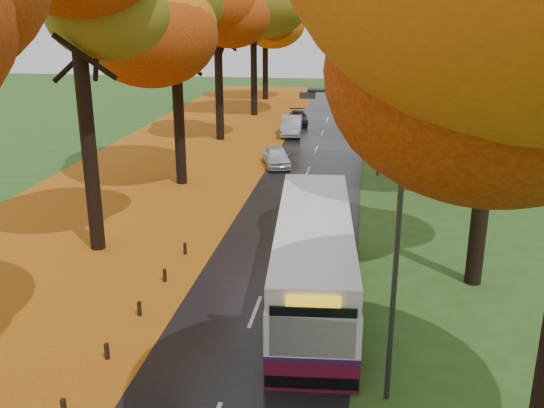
% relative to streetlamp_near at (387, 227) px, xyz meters
% --- Properties ---
extents(road, '(6.50, 90.00, 0.04)m').
position_rel_streetlamp_near_xyz_m(road, '(-3.95, 17.00, -4.69)').
color(road, black).
rests_on(road, ground).
extents(centre_line, '(0.12, 90.00, 0.01)m').
position_rel_streetlamp_near_xyz_m(centre_line, '(-3.95, 17.00, -4.67)').
color(centre_line, silver).
rests_on(centre_line, road).
extents(leaf_verge, '(12.00, 90.00, 0.02)m').
position_rel_streetlamp_near_xyz_m(leaf_verge, '(-12.95, 17.00, -4.70)').
color(leaf_verge, '#89300C').
rests_on(leaf_verge, ground).
extents(leaf_drift, '(0.90, 90.00, 0.01)m').
position_rel_streetlamp_near_xyz_m(leaf_drift, '(-7.00, 17.00, -4.67)').
color(leaf_drift, '#AF7212').
rests_on(leaf_drift, road).
extents(trees_left, '(9.20, 74.00, 13.88)m').
position_rel_streetlamp_near_xyz_m(trees_left, '(-11.13, 19.06, 4.82)').
color(trees_left, black).
rests_on(trees_left, ground).
extents(trees_right, '(9.30, 74.20, 13.96)m').
position_rel_streetlamp_near_xyz_m(trees_right, '(3.24, 18.91, 4.98)').
color(trees_right, black).
rests_on(trees_right, ground).
extents(streetlamp_near, '(2.45, 0.18, 8.00)m').
position_rel_streetlamp_near_xyz_m(streetlamp_near, '(0.00, 0.00, 0.00)').
color(streetlamp_near, '#333538').
rests_on(streetlamp_near, ground).
extents(streetlamp_mid, '(2.45, 0.18, 8.00)m').
position_rel_streetlamp_near_xyz_m(streetlamp_mid, '(0.00, 22.00, 0.00)').
color(streetlamp_mid, '#333538').
rests_on(streetlamp_mid, ground).
extents(streetlamp_far, '(2.45, 0.18, 8.00)m').
position_rel_streetlamp_near_xyz_m(streetlamp_far, '(0.00, 44.00, 0.00)').
color(streetlamp_far, '#333538').
rests_on(streetlamp_far, ground).
extents(bus, '(3.43, 11.25, 2.92)m').
position_rel_streetlamp_near_xyz_m(bus, '(-2.15, 5.37, -3.15)').
color(bus, '#5A0E28').
rests_on(bus, road).
extents(car_white, '(2.45, 3.94, 1.25)m').
position_rel_streetlamp_near_xyz_m(car_white, '(-6.05, 23.09, -4.05)').
color(car_white, silver).
rests_on(car_white, road).
extents(car_silver, '(1.88, 4.51, 1.45)m').
position_rel_streetlamp_near_xyz_m(car_silver, '(-6.30, 32.87, -3.95)').
color(car_silver, '#A5A7AD').
rests_on(car_silver, road).
extents(car_dark, '(2.19, 4.07, 1.12)m').
position_rel_streetlamp_near_xyz_m(car_dark, '(-6.30, 37.41, -4.11)').
color(car_dark, black).
rests_on(car_dark, road).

